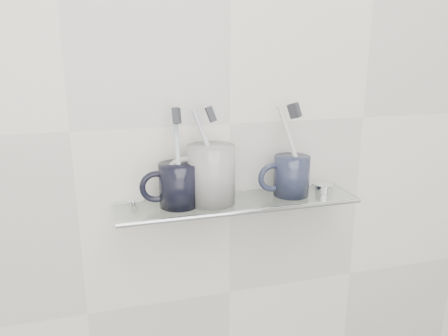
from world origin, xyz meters
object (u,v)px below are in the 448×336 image
object	(u,v)px
shelf_glass	(238,202)
mug_center	(211,175)
mug_right	(292,176)
mug_left	(179,185)

from	to	relation	value
shelf_glass	mug_center	distance (m)	0.08
mug_center	mug_right	world-z (taller)	mug_center
mug_center	mug_left	bearing A→B (deg)	-176.93
mug_center	mug_right	bearing A→B (deg)	3.07
mug_center	shelf_glass	bearing A→B (deg)	-2.04
shelf_glass	mug_right	world-z (taller)	mug_right
mug_center	mug_right	distance (m)	0.18
mug_left	mug_center	bearing A→B (deg)	24.75
shelf_glass	mug_left	xyz separation A→B (m)	(-0.12, 0.00, 0.05)
shelf_glass	mug_center	xyz separation A→B (m)	(-0.06, 0.00, 0.06)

